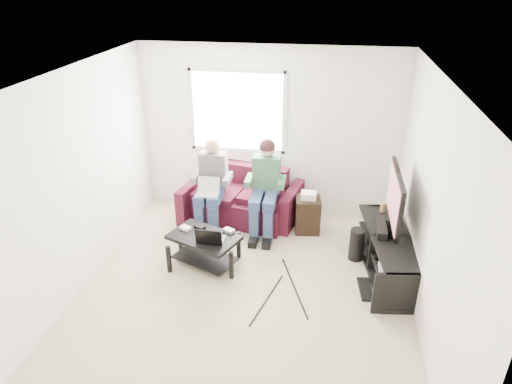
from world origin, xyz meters
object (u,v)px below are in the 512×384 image
(sofa, at_px, (242,200))
(subwoofer, at_px, (357,244))
(end_table, at_px, (308,214))
(tv, at_px, (395,199))
(tv_stand, at_px, (388,256))
(coffee_table, at_px, (204,243))

(sofa, distance_m, subwoofer, 1.94)
(subwoofer, xyz_separation_m, end_table, (-0.70, 0.64, 0.06))
(tv, bearing_deg, subwoofer, 160.29)
(sofa, xyz_separation_m, tv_stand, (2.12, -1.10, -0.06))
(sofa, height_order, tv, tv)
(sofa, relative_size, tv, 1.72)
(coffee_table, height_order, tv_stand, tv_stand)
(end_table, bearing_deg, subwoofer, -42.54)
(subwoofer, relative_size, end_table, 0.71)
(sofa, height_order, coffee_table, sofa)
(subwoofer, bearing_deg, sofa, 153.39)
(subwoofer, bearing_deg, tv_stand, -31.70)
(coffee_table, bearing_deg, end_table, 40.50)
(sofa, relative_size, subwoofer, 4.17)
(tv_stand, xyz_separation_m, tv, (-0.00, 0.10, 0.77))
(tv, bearing_deg, end_table, 144.20)
(coffee_table, height_order, end_table, end_table)
(tv, relative_size, subwoofer, 2.43)
(end_table, bearing_deg, tv, -35.80)
(sofa, distance_m, end_table, 1.06)
(sofa, xyz_separation_m, end_table, (1.03, -0.23, -0.02))
(sofa, distance_m, coffee_table, 1.35)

